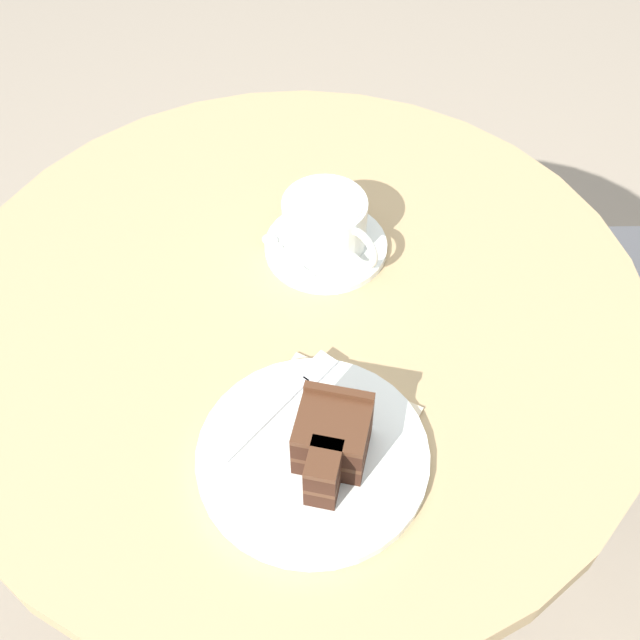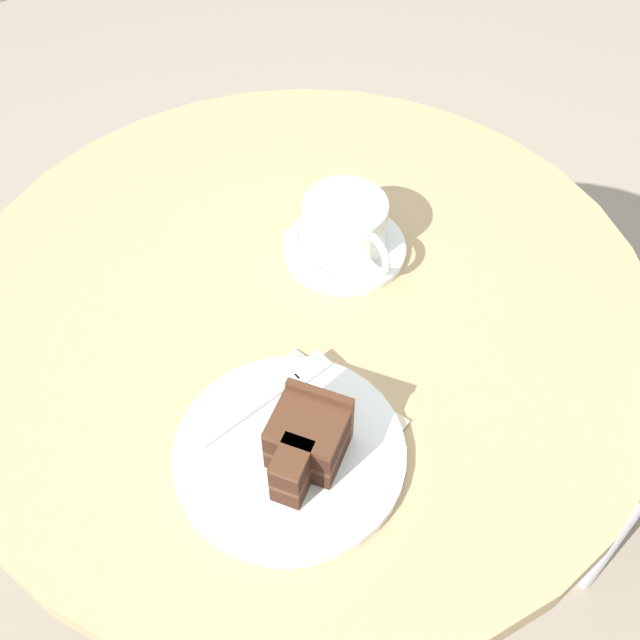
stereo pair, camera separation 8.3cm
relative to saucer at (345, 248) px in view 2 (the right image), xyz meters
The scene contains 9 objects.
ground_plane 0.76m from the saucer, 66.41° to the right, with size 4.40×4.40×0.01m, color gray.
cafe_table 0.16m from the saucer, 66.41° to the right, with size 0.80×0.80×0.75m.
saucer is the anchor object (origin of this frame).
coffee_cup 0.04m from the saucer, 137.19° to the left, with size 0.13×0.10×0.06m.
teaspoon 0.05m from the saucer, 117.74° to the right, with size 0.09×0.02×0.00m.
cake_plate 0.28m from the saucer, 46.73° to the right, with size 0.22×0.22×0.01m.
cake_slice 0.29m from the saucer, 43.16° to the right, with size 0.09×0.10×0.06m.
fork 0.22m from the saucer, 53.06° to the right, with size 0.03×0.16×0.00m.
napkin 0.26m from the saucer, 45.77° to the right, with size 0.19×0.20×0.00m.
Camera 2 is at (0.48, -0.31, 1.43)m, focal length 45.00 mm.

